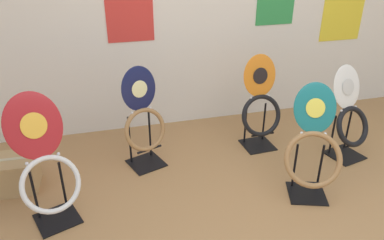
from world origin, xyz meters
name	(u,v)px	position (x,y,z in m)	size (l,w,h in m)	color
toilet_seat_display_navy_moon	(143,119)	(-0.71, 1.46, 0.43)	(0.40, 0.36, 0.88)	black
toilet_seat_display_white_plain	(350,117)	(1.06, 1.14, 0.38)	(0.41, 0.39, 0.82)	black
toilet_seat_display_teal_sax	(313,148)	(0.44, 0.73, 0.40)	(0.49, 0.48, 0.85)	black
toilet_seat_display_orange_sun	(260,108)	(0.37, 1.50, 0.39)	(0.40, 0.29, 0.87)	black
toilet_seat_display_crimson_swirl	(44,163)	(-1.45, 0.96, 0.45)	(0.50, 0.51, 0.90)	black
storage_box	(11,174)	(-1.79, 1.39, 0.13)	(0.41, 0.32, 0.26)	tan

